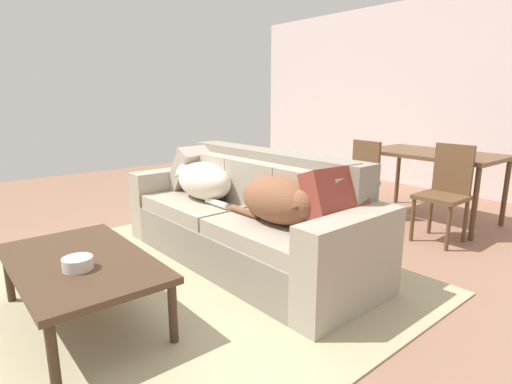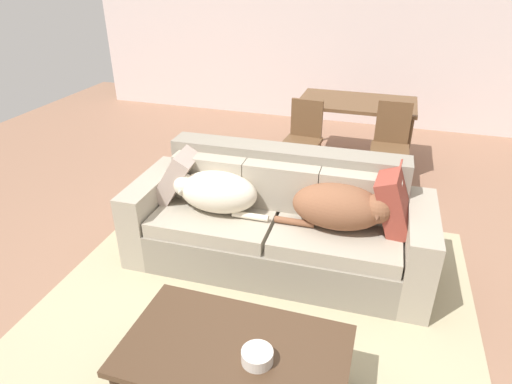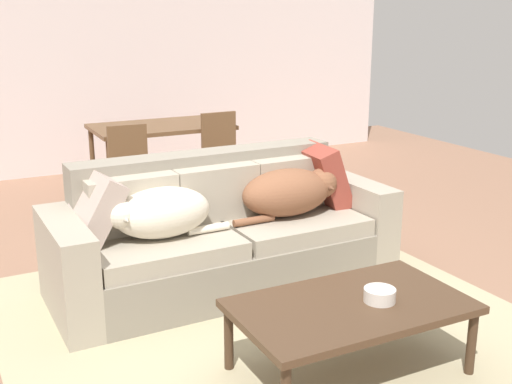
% 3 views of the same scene
% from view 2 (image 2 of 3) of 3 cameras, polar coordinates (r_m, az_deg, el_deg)
% --- Properties ---
extents(ground_plane, '(10.00, 10.00, 0.00)m').
position_cam_2_polar(ground_plane, '(3.65, 2.20, -10.20)').
color(ground_plane, '#926951').
extents(back_partition, '(8.00, 0.12, 2.70)m').
position_cam_2_polar(back_partition, '(6.88, 11.89, 19.74)').
color(back_partition, silver).
rests_on(back_partition, ground).
extents(area_rug, '(3.14, 3.15, 0.01)m').
position_cam_2_polar(area_rug, '(3.25, -0.72, -15.77)').
color(area_rug, tan).
rests_on(area_rug, ground).
extents(couch, '(2.38, 0.93, 0.90)m').
position_cam_2_polar(couch, '(3.60, 2.86, -4.02)').
color(couch, gray).
rests_on(couch, ground).
extents(dog_on_left_cushion, '(0.79, 0.37, 0.33)m').
position_cam_2_polar(dog_on_left_cushion, '(3.50, -5.21, 0.04)').
color(dog_on_left_cushion, beige).
rests_on(dog_on_left_cushion, couch).
extents(dog_on_right_cushion, '(0.85, 0.42, 0.33)m').
position_cam_2_polar(dog_on_right_cushion, '(3.32, 10.92, -1.89)').
color(dog_on_right_cushion, brown).
rests_on(dog_on_right_cushion, couch).
extents(throw_pillow_by_left_arm, '(0.39, 0.47, 0.46)m').
position_cam_2_polar(throw_pillow_by_left_arm, '(3.76, -9.83, 2.42)').
color(throw_pillow_by_left_arm, '#B7A194').
rests_on(throw_pillow_by_left_arm, couch).
extents(throw_pillow_by_right_arm, '(0.33, 0.47, 0.48)m').
position_cam_2_polar(throw_pillow_by_right_arm, '(3.43, 17.43, -1.03)').
color(throw_pillow_by_right_arm, brown).
rests_on(throw_pillow_by_right_arm, couch).
extents(coffee_table, '(1.21, 0.72, 0.41)m').
position_cam_2_polar(coffee_table, '(2.54, -2.74, -19.89)').
color(coffee_table, '#4A3321').
rests_on(coffee_table, ground).
extents(bowl_on_coffee_table, '(0.17, 0.17, 0.07)m').
position_cam_2_polar(bowl_on_coffee_table, '(2.42, 0.16, -20.32)').
color(bowl_on_coffee_table, silver).
rests_on(bowl_on_coffee_table, coffee_table).
extents(dining_table, '(1.36, 0.82, 0.75)m').
position_cam_2_polar(dining_table, '(5.51, 12.79, 10.60)').
color(dining_table, brown).
rests_on(dining_table, ground).
extents(dining_chair_near_left, '(0.42, 0.42, 0.87)m').
position_cam_2_polar(dining_chair_near_left, '(5.04, 6.09, 7.16)').
color(dining_chair_near_left, brown).
rests_on(dining_chair_near_left, ground).
extents(dining_chair_near_right, '(0.41, 0.41, 0.91)m').
position_cam_2_polar(dining_chair_near_right, '(5.02, 16.89, 6.23)').
color(dining_chair_near_right, brown).
rests_on(dining_chair_near_right, ground).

